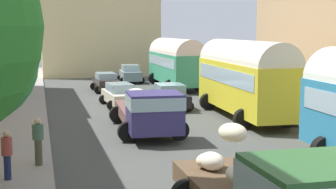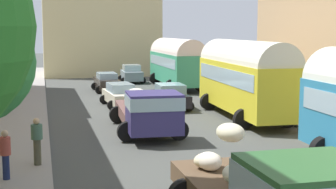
% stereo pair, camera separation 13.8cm
% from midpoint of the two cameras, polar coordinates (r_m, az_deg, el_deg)
% --- Properties ---
extents(ground_plane, '(154.00, 154.00, 0.00)m').
position_cam_midpoint_polar(ground_plane, '(30.64, -2.15, -1.71)').
color(ground_plane, '#444643').
extents(sidewalk_left, '(2.50, 70.00, 0.14)m').
position_cam_midpoint_polar(sidewalk_left, '(29.99, -15.83, -2.06)').
color(sidewalk_left, gray).
rests_on(sidewalk_left, ground).
extents(sidewalk_right, '(2.50, 70.00, 0.14)m').
position_cam_midpoint_polar(sidewalk_right, '(32.90, 10.30, -1.08)').
color(sidewalk_right, gray).
rests_on(sidewalk_right, ground).
extents(distant_church, '(12.00, 7.98, 21.25)m').
position_cam_midpoint_polar(distant_church, '(54.60, -7.67, 10.10)').
color(distant_church, beige).
rests_on(distant_church, ground).
extents(parked_bus_1, '(3.55, 9.92, 4.27)m').
position_cam_midpoint_polar(parked_bus_1, '(27.79, 8.84, 2.20)').
color(parked_bus_1, yellow).
rests_on(parked_bus_1, ground).
extents(parked_bus_2, '(3.45, 9.98, 4.11)m').
position_cam_midpoint_polar(parked_bus_2, '(42.13, 1.06, 3.86)').
color(parked_bus_2, '#37946C').
rests_on(parked_bus_2, ground).
extents(cargo_truck_1, '(3.40, 7.61, 2.16)m').
position_cam_midpoint_polar(cargo_truck_1, '(23.19, -2.11, -1.80)').
color(cargo_truck_1, navy).
rests_on(cargo_truck_1, ground).
extents(car_0, '(2.34, 4.43, 1.48)m').
position_cam_midpoint_polar(car_0, '(31.86, -5.33, -0.04)').
color(car_0, beige).
rests_on(car_0, ground).
extents(car_1, '(2.23, 4.20, 1.49)m').
position_cam_midpoint_polar(car_1, '(39.68, -6.87, 1.43)').
color(car_1, '#2D2620').
rests_on(car_1, ground).
extents(car_3, '(2.49, 4.13, 1.53)m').
position_cam_midpoint_polar(car_3, '(30.89, 0.39, -0.20)').
color(car_3, black).
rests_on(car_3, ground).
extents(car_4, '(2.39, 3.85, 1.65)m').
position_cam_midpoint_polar(car_4, '(46.22, -4.08, 2.37)').
color(car_4, slate).
rests_on(car_4, ground).
extents(pedestrian_0, '(0.34, 0.34, 1.73)m').
position_cam_midpoint_polar(pedestrian_0, '(16.63, -17.77, -6.36)').
color(pedestrian_0, '#19224B').
rests_on(pedestrian_0, ground).
extents(pedestrian_2, '(0.49, 0.49, 1.81)m').
position_cam_midpoint_polar(pedestrian_2, '(18.09, -14.46, -5.04)').
color(pedestrian_2, '#484736').
rests_on(pedestrian_2, ground).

